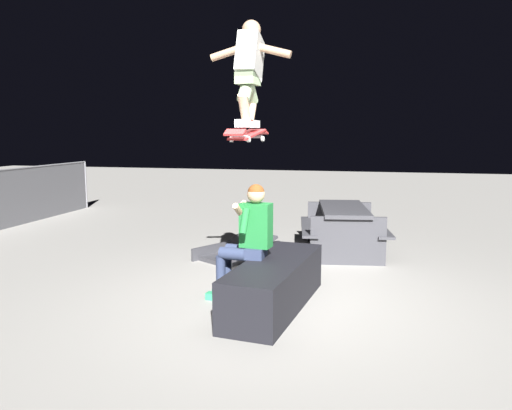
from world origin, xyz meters
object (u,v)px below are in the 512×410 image
(person_sitting_on_ledge, at_px, (247,236))
(kicker_ramp, at_px, (237,253))
(picnic_table_back, at_px, (343,222))
(ledge_box_main, at_px, (275,284))
(skateboard, at_px, (248,135))
(skater_airborne, at_px, (249,68))

(person_sitting_on_ledge, height_order, kicker_ramp, person_sitting_on_ledge)
(person_sitting_on_ledge, relative_size, kicker_ramp, 1.00)
(kicker_ramp, distance_m, picnic_table_back, 1.78)
(ledge_box_main, height_order, person_sitting_on_ledge, person_sitting_on_ledge)
(skateboard, relative_size, picnic_table_back, 0.54)
(ledge_box_main, distance_m, skater_airborne, 2.35)
(person_sitting_on_ledge, distance_m, skater_airborne, 1.84)
(skater_airborne, bearing_deg, picnic_table_back, -16.97)
(skateboard, height_order, kicker_ramp, skateboard)
(person_sitting_on_ledge, bearing_deg, ledge_box_main, -109.70)
(ledge_box_main, bearing_deg, kicker_ramp, 25.99)
(kicker_ramp, bearing_deg, person_sitting_on_ledge, -161.20)
(skater_airborne, xyz_separation_m, picnic_table_back, (2.80, -0.85, -2.10))
(person_sitting_on_ledge, xyz_separation_m, kicker_ramp, (1.96, 0.67, -0.70))
(ledge_box_main, height_order, picnic_table_back, picnic_table_back)
(skater_airborne, relative_size, kicker_ramp, 0.82)
(person_sitting_on_ledge, height_order, skateboard, skateboard)
(ledge_box_main, height_order, skater_airborne, skater_airborne)
(person_sitting_on_ledge, height_order, skater_airborne, skater_airborne)
(person_sitting_on_ledge, xyz_separation_m, picnic_table_back, (2.64, -0.92, -0.27))
(kicker_ramp, bearing_deg, ledge_box_main, -154.01)
(kicker_ramp, relative_size, picnic_table_back, 0.72)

